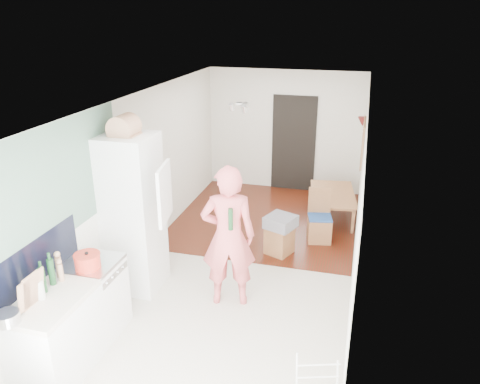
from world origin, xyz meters
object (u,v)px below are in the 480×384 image
at_px(person, 228,225).
at_px(stool, 279,240).
at_px(dining_table, 333,208).
at_px(dining_chair, 320,217).

bearing_deg(person, stool, -120.82).
relative_size(dining_table, dining_chair, 1.33).
height_order(person, dining_chair, person).
distance_m(dining_table, stool, 1.74).
bearing_deg(dining_table, stool, 147.94).
relative_size(person, stool, 4.75).
relative_size(person, dining_table, 1.89).
xyz_separation_m(person, dining_table, (1.11, 3.02, -0.90)).
bearing_deg(person, dining_table, -125.36).
bearing_deg(person, dining_chair, -130.44).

